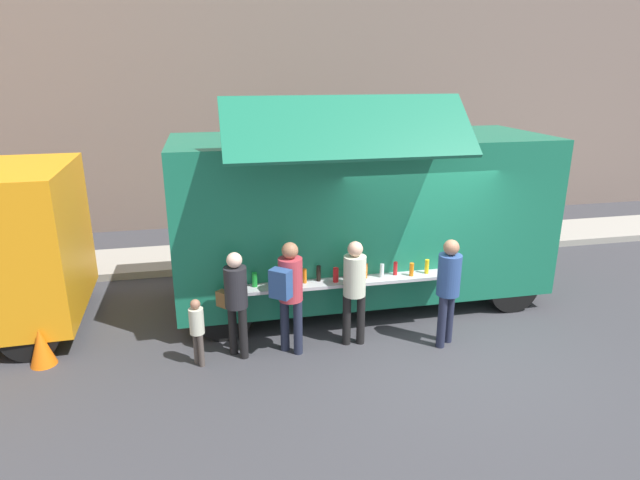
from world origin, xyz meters
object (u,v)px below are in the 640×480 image
at_px(traffic_cone_orange, 41,347).
at_px(customer_rear_waiting, 235,296).
at_px(customer_extra_browsing, 448,283).
at_px(customer_front_ordering, 354,284).
at_px(child_near_queue, 197,326).
at_px(food_truck_main, 361,214).
at_px(trash_bin, 508,224).
at_px(customer_mid_with_backpack, 289,287).

bearing_deg(traffic_cone_orange, customer_rear_waiting, -6.61).
distance_m(traffic_cone_orange, customer_extra_browsing, 5.89).
bearing_deg(customer_front_ordering, child_near_queue, 99.63).
height_order(food_truck_main, trash_bin, food_truck_main).
relative_size(traffic_cone_orange, child_near_queue, 0.55).
relative_size(customer_rear_waiting, child_near_queue, 1.59).
bearing_deg(customer_mid_with_backpack, traffic_cone_orange, 123.03).
bearing_deg(customer_front_ordering, customer_mid_with_backpack, 100.73).
relative_size(trash_bin, customer_rear_waiting, 0.61).
bearing_deg(trash_bin, traffic_cone_orange, -159.09).
xyz_separation_m(food_truck_main, customer_front_ordering, (-0.54, -1.57, -0.62)).
xyz_separation_m(food_truck_main, trash_bin, (4.33, 2.32, -1.12)).
distance_m(customer_front_ordering, customer_extra_browsing, 1.38).
bearing_deg(traffic_cone_orange, child_near_queue, -12.00).
height_order(customer_front_ordering, customer_extra_browsing, customer_extra_browsing).
xyz_separation_m(traffic_cone_orange, customer_mid_with_backpack, (3.48, -0.41, 0.77)).
bearing_deg(customer_mid_with_backpack, trash_bin, -16.17).
relative_size(customer_front_ordering, customer_rear_waiting, 1.03).
height_order(customer_rear_waiting, customer_extra_browsing, customer_extra_browsing).
height_order(trash_bin, child_near_queue, child_near_queue).
bearing_deg(child_near_queue, customer_mid_with_backpack, -28.94).
bearing_deg(trash_bin, customer_rear_waiting, -149.58).
height_order(customer_front_ordering, customer_rear_waiting, customer_front_ordering).
relative_size(traffic_cone_orange, customer_extra_browsing, 0.33).
xyz_separation_m(traffic_cone_orange, customer_front_ordering, (4.47, -0.33, 0.70)).
distance_m(customer_rear_waiting, customer_extra_browsing, 3.11).
bearing_deg(customer_rear_waiting, customer_front_ordering, -42.47).
distance_m(food_truck_main, customer_mid_with_backpack, 2.31).
bearing_deg(customer_rear_waiting, customer_mid_with_backpack, -48.76).
relative_size(food_truck_main, customer_extra_browsing, 3.76).
bearing_deg(customer_rear_waiting, traffic_cone_orange, 131.43).
height_order(food_truck_main, traffic_cone_orange, food_truck_main).
bearing_deg(customer_front_ordering, trash_bin, -44.92).
bearing_deg(customer_extra_browsing, customer_rear_waiting, 48.19).
height_order(food_truck_main, customer_front_ordering, food_truck_main).
relative_size(customer_front_ordering, customer_mid_with_backpack, 0.96).
distance_m(trash_bin, customer_mid_with_backpack, 7.09).
height_order(customer_front_ordering, customer_mid_with_backpack, customer_mid_with_backpack).
distance_m(food_truck_main, customer_rear_waiting, 2.84).
relative_size(food_truck_main, customer_mid_with_backpack, 3.69).
height_order(food_truck_main, child_near_queue, food_truck_main).
height_order(trash_bin, customer_rear_waiting, customer_rear_waiting).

